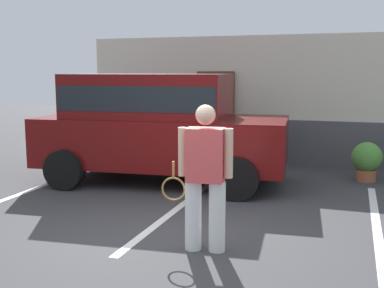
{
  "coord_description": "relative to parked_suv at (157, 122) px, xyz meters",
  "views": [
    {
      "loc": [
        2.22,
        -5.24,
        2.1
      ],
      "look_at": [
        0.02,
        1.2,
        1.05
      ],
      "focal_mm": 44.25,
      "sensor_mm": 36.0,
      "label": 1
    }
  ],
  "objects": [
    {
      "name": "ground_plane",
      "position": [
        1.26,
        -2.94,
        -1.15
      ],
      "size": [
        40.0,
        40.0,
        0.0
      ],
      "primitive_type": "plane",
      "color": "#38383A"
    },
    {
      "name": "house_frontage",
      "position": [
        1.25,
        2.72,
        0.22
      ],
      "size": [
        8.03,
        0.4,
        2.91
      ],
      "color": "beige",
      "rests_on": "ground_plane"
    },
    {
      "name": "parking_stripe_2",
      "position": [
        3.87,
        -1.44,
        -1.14
      ],
      "size": [
        0.12,
        4.4,
        0.01
      ],
      "primitive_type": "cube",
      "color": "silver",
      "rests_on": "ground_plane"
    },
    {
      "name": "parked_suv",
      "position": [
        0.0,
        0.0,
        0.0
      ],
      "size": [
        4.76,
        2.53,
        2.05
      ],
      "rotation": [
        0.0,
        0.0,
        0.1
      ],
      "color": "#590C0C",
      "rests_on": "ground_plane"
    },
    {
      "name": "parking_stripe_0",
      "position": [
        -1.89,
        -1.44,
        -1.14
      ],
      "size": [
        0.12,
        4.4,
        0.01
      ],
      "primitive_type": "cube",
      "color": "silver",
      "rests_on": "ground_plane"
    },
    {
      "name": "parking_stripe_1",
      "position": [
        0.99,
        -1.44,
        -1.14
      ],
      "size": [
        0.12,
        4.4,
        0.01
      ],
      "primitive_type": "cube",
      "color": "silver",
      "rests_on": "ground_plane"
    },
    {
      "name": "tennis_player_man",
      "position": [
        1.9,
        -3.06,
        -0.25
      ],
      "size": [
        0.9,
        0.32,
        1.72
      ],
      "rotation": [
        0.0,
        0.0,
        3.27
      ],
      "color": "white",
      "rests_on": "ground_plane"
    },
    {
      "name": "potted_plant_by_porch",
      "position": [
        3.78,
        1.36,
        -0.72
      ],
      "size": [
        0.57,
        0.57,
        0.76
      ],
      "color": "#9E5638",
      "rests_on": "ground_plane"
    }
  ]
}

